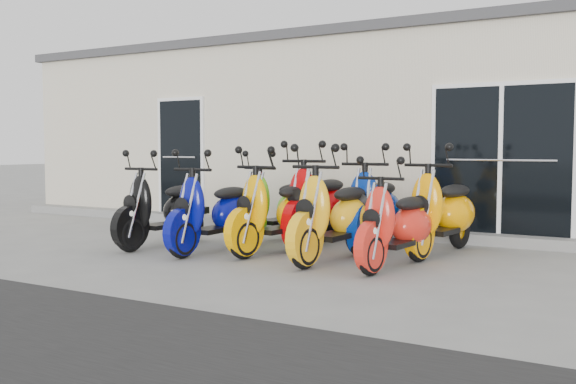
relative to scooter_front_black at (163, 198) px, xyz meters
name	(u,v)px	position (x,y,z in m)	size (l,w,h in m)	color
ground	(266,250)	(1.43, 0.40, -0.68)	(80.00, 80.00, 0.00)	gray
building	(400,137)	(1.43, 5.60, 0.92)	(14.00, 6.00, 3.20)	beige
roof_cap	(401,53)	(1.43, 5.60, 2.60)	(14.20, 6.20, 0.16)	#3F3F42
front_step	(331,228)	(1.43, 2.42, -0.60)	(14.00, 0.40, 0.15)	gray
door_left	(181,154)	(-1.77, 2.57, 0.58)	(1.07, 0.08, 2.22)	black
door_right	(501,156)	(4.03, 2.57, 0.58)	(2.02, 0.08, 2.22)	black
scooter_front_black	(163,198)	(0.00, 0.00, 0.00)	(0.67, 1.83, 1.35)	black
scooter_front_blue	(213,200)	(0.89, -0.04, 0.01)	(0.67, 1.85, 1.36)	#060B7C
scooter_front_orange_a	(278,199)	(1.66, 0.32, 0.03)	(0.69, 1.90, 1.41)	#FFAC00
scooter_front_orange_b	(335,202)	(2.58, 0.13, 0.04)	(0.71, 1.94, 1.43)	yellow
scooter_front_red	(397,212)	(3.39, 0.09, -0.03)	(0.64, 1.75, 1.29)	red
scooter_back_green	(278,195)	(1.10, 1.29, -0.01)	(0.66, 1.82, 1.34)	#5FC618
scooter_back_red	(318,193)	(1.80, 1.20, 0.06)	(0.73, 2.01, 1.48)	#B40306
scooter_back_blue	(374,196)	(2.66, 1.22, 0.05)	(0.71, 1.96, 1.44)	navy
scooter_back_yellow	(442,199)	(3.58, 1.22, 0.04)	(0.71, 1.95, 1.44)	#FF9B00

